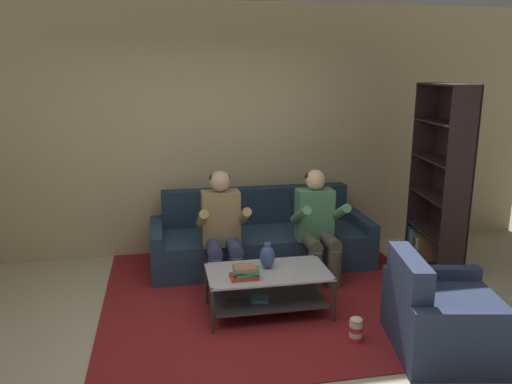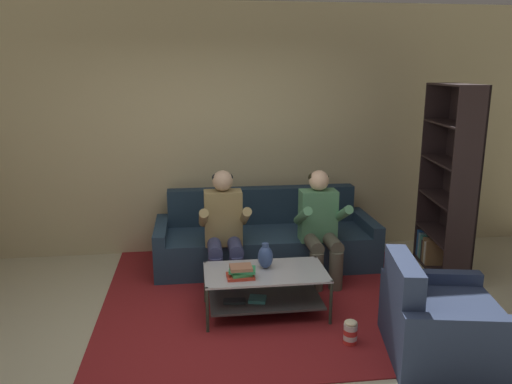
# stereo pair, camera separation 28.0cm
# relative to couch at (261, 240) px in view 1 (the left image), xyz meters

# --- Properties ---
(ground) EXTENTS (16.80, 16.80, 0.00)m
(ground) POSITION_rel_couch_xyz_m (-0.60, -1.87, -0.27)
(ground) COLOR #BDB798
(back_partition) EXTENTS (8.40, 0.12, 2.90)m
(back_partition) POSITION_rel_couch_xyz_m (-0.60, 0.59, 1.18)
(back_partition) COLOR #C3B386
(back_partition) RESTS_ON ground
(couch) EXTENTS (2.44, 0.87, 0.82)m
(couch) POSITION_rel_couch_xyz_m (0.00, 0.00, 0.00)
(couch) COLOR #22374C
(couch) RESTS_ON ground
(person_seated_left) EXTENTS (0.50, 0.58, 1.17)m
(person_seated_left) POSITION_rel_couch_xyz_m (-0.50, -0.51, 0.36)
(person_seated_left) COLOR #383E65
(person_seated_left) RESTS_ON ground
(person_seated_right) EXTENTS (0.50, 0.58, 1.15)m
(person_seated_right) POSITION_rel_couch_xyz_m (0.50, -0.52, 0.35)
(person_seated_right) COLOR #565244
(person_seated_right) RESTS_ON ground
(coffee_table) EXTENTS (1.08, 0.59, 0.41)m
(coffee_table) POSITION_rel_couch_xyz_m (-0.18, -1.21, 0.00)
(coffee_table) COLOR #B6B8C0
(coffee_table) RESTS_ON ground
(area_rug) EXTENTS (3.15, 3.15, 0.01)m
(area_rug) POSITION_rel_couch_xyz_m (-0.09, -0.73, -0.27)
(area_rug) COLOR maroon
(area_rug) RESTS_ON ground
(vase) EXTENTS (0.14, 0.14, 0.23)m
(vase) POSITION_rel_couch_xyz_m (-0.17, -1.13, 0.25)
(vase) COLOR #38508B
(vase) RESTS_ON coffee_table
(book_stack) EXTENTS (0.26, 0.18, 0.11)m
(book_stack) POSITION_rel_couch_xyz_m (-0.40, -1.32, 0.19)
(book_stack) COLOR red
(book_stack) RESTS_ON coffee_table
(bookshelf) EXTENTS (0.42, 0.98, 2.02)m
(bookshelf) POSITION_rel_couch_xyz_m (1.92, -0.42, 0.58)
(bookshelf) COLOR black
(bookshelf) RESTS_ON ground
(armchair) EXTENTS (0.96, 1.03, 0.78)m
(armchair) POSITION_rel_couch_xyz_m (1.03, -2.06, -0.00)
(armchair) COLOR navy
(armchair) RESTS_ON ground
(popcorn_tub) EXTENTS (0.11, 0.11, 0.21)m
(popcorn_tub) POSITION_rel_couch_xyz_m (0.42, -1.81, -0.17)
(popcorn_tub) COLOR red
(popcorn_tub) RESTS_ON ground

